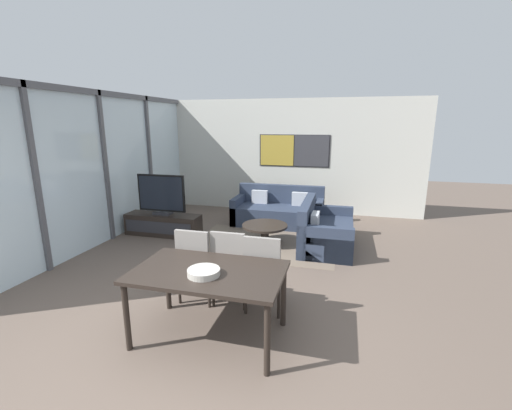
{
  "coord_description": "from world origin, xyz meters",
  "views": [
    {
      "loc": [
        1.5,
        -2.44,
        2.23
      ],
      "look_at": [
        0.17,
        2.68,
        0.95
      ],
      "focal_mm": 24.0,
      "sensor_mm": 36.0,
      "label": 1
    }
  ],
  "objects_px": {
    "dining_table": "(209,277)",
    "tv_console": "(163,225)",
    "dining_chair_centre": "(231,263)",
    "dining_chair_right": "(264,269)",
    "fruit_bowl": "(204,272)",
    "sofa_side": "(322,232)",
    "coffee_table": "(265,229)",
    "dining_chair_left": "(197,261)",
    "television": "(161,195)",
    "sofa_main": "(279,212)"
  },
  "relations": [
    {
      "from": "sofa_side",
      "to": "fruit_bowl",
      "type": "bearing_deg",
      "value": 163.35
    },
    {
      "from": "dining_table",
      "to": "tv_console",
      "type": "bearing_deg",
      "value": 126.86
    },
    {
      "from": "tv_console",
      "to": "dining_chair_centre",
      "type": "distance_m",
      "value": 3.15
    },
    {
      "from": "dining_chair_centre",
      "to": "fruit_bowl",
      "type": "bearing_deg",
      "value": -89.89
    },
    {
      "from": "dining_chair_centre",
      "to": "dining_chair_right",
      "type": "height_order",
      "value": "same"
    },
    {
      "from": "dining_chair_left",
      "to": "fruit_bowl",
      "type": "distance_m",
      "value": 0.94
    },
    {
      "from": "sofa_main",
      "to": "dining_chair_right",
      "type": "xyz_separation_m",
      "value": [
        0.53,
        -3.68,
        0.27
      ]
    },
    {
      "from": "sofa_side",
      "to": "dining_chair_centre",
      "type": "bearing_deg",
      "value": 157.95
    },
    {
      "from": "tv_console",
      "to": "television",
      "type": "height_order",
      "value": "television"
    },
    {
      "from": "dining_table",
      "to": "coffee_table",
      "type": "bearing_deg",
      "value": 91.89
    },
    {
      "from": "dining_table",
      "to": "dining_chair_left",
      "type": "height_order",
      "value": "dining_chair_left"
    },
    {
      "from": "sofa_side",
      "to": "dining_chair_left",
      "type": "distance_m",
      "value": 2.81
    },
    {
      "from": "sofa_main",
      "to": "fruit_bowl",
      "type": "relative_size",
      "value": 6.08
    },
    {
      "from": "dining_table",
      "to": "dining_chair_centre",
      "type": "bearing_deg",
      "value": 90.0
    },
    {
      "from": "television",
      "to": "sofa_side",
      "type": "xyz_separation_m",
      "value": [
        3.17,
        0.14,
        -0.55
      ]
    },
    {
      "from": "television",
      "to": "coffee_table",
      "type": "xyz_separation_m",
      "value": [
        2.11,
        0.01,
        -0.55
      ]
    },
    {
      "from": "dining_table",
      "to": "dining_chair_right",
      "type": "distance_m",
      "value": 0.79
    },
    {
      "from": "dining_chair_left",
      "to": "sofa_main",
      "type": "bearing_deg",
      "value": 84.7
    },
    {
      "from": "sofa_main",
      "to": "coffee_table",
      "type": "relative_size",
      "value": 2.31
    },
    {
      "from": "dining_chair_left",
      "to": "dining_chair_centre",
      "type": "relative_size",
      "value": 1.0
    },
    {
      "from": "coffee_table",
      "to": "dining_chair_left",
      "type": "bearing_deg",
      "value": -98.43
    },
    {
      "from": "sofa_side",
      "to": "fruit_bowl",
      "type": "relative_size",
      "value": 4.98
    },
    {
      "from": "coffee_table",
      "to": "fruit_bowl",
      "type": "height_order",
      "value": "fruit_bowl"
    },
    {
      "from": "television",
      "to": "coffee_table",
      "type": "distance_m",
      "value": 2.18
    },
    {
      "from": "television",
      "to": "fruit_bowl",
      "type": "relative_size",
      "value": 3.1
    },
    {
      "from": "television",
      "to": "dining_chair_centre",
      "type": "bearing_deg",
      "value": -45.32
    },
    {
      "from": "dining_chair_left",
      "to": "fruit_bowl",
      "type": "relative_size",
      "value": 3.02
    },
    {
      "from": "dining_table",
      "to": "fruit_bowl",
      "type": "distance_m",
      "value": 0.17
    },
    {
      "from": "tv_console",
      "to": "dining_table",
      "type": "height_order",
      "value": "dining_table"
    },
    {
      "from": "sofa_side",
      "to": "dining_chair_left",
      "type": "xyz_separation_m",
      "value": [
        -1.4,
        -2.42,
        0.27
      ]
    },
    {
      "from": "coffee_table",
      "to": "dining_chair_left",
      "type": "height_order",
      "value": "dining_chair_left"
    },
    {
      "from": "dining_table",
      "to": "fruit_bowl",
      "type": "xyz_separation_m",
      "value": [
        0.0,
        -0.12,
        0.12
      ]
    },
    {
      "from": "tv_console",
      "to": "sofa_main",
      "type": "bearing_deg",
      "value": 33.17
    },
    {
      "from": "fruit_bowl",
      "to": "dining_chair_centre",
      "type": "bearing_deg",
      "value": 90.11
    },
    {
      "from": "sofa_side",
      "to": "dining_chair_centre",
      "type": "height_order",
      "value": "dining_chair_centre"
    },
    {
      "from": "fruit_bowl",
      "to": "dining_table",
      "type": "bearing_deg",
      "value": 90.79
    },
    {
      "from": "coffee_table",
      "to": "dining_table",
      "type": "bearing_deg",
      "value": -88.11
    },
    {
      "from": "fruit_bowl",
      "to": "dining_chair_left",
      "type": "bearing_deg",
      "value": 119.04
    },
    {
      "from": "sofa_main",
      "to": "television",
      "type": "bearing_deg",
      "value": -146.85
    },
    {
      "from": "sofa_main",
      "to": "dining_chair_centre",
      "type": "bearing_deg",
      "value": -88.46
    },
    {
      "from": "television",
      "to": "dining_table",
      "type": "xyz_separation_m",
      "value": [
        2.21,
        -2.94,
        -0.14
      ]
    },
    {
      "from": "sofa_side",
      "to": "sofa_main",
      "type": "bearing_deg",
      "value": 40.55
    },
    {
      "from": "television",
      "to": "coffee_table",
      "type": "bearing_deg",
      "value": 0.26
    },
    {
      "from": "fruit_bowl",
      "to": "sofa_side",
      "type": "bearing_deg",
      "value": 73.35
    },
    {
      "from": "coffee_table",
      "to": "dining_chair_left",
      "type": "xyz_separation_m",
      "value": [
        -0.34,
        -2.29,
        0.26
      ]
    },
    {
      "from": "dining_table",
      "to": "sofa_side",
      "type": "bearing_deg",
      "value": 72.7
    },
    {
      "from": "tv_console",
      "to": "coffee_table",
      "type": "xyz_separation_m",
      "value": [
        2.11,
        0.01,
        0.07
      ]
    },
    {
      "from": "dining_table",
      "to": "dining_chair_left",
      "type": "relative_size",
      "value": 1.58
    },
    {
      "from": "dining_table",
      "to": "sofa_main",
      "type": "bearing_deg",
      "value": 91.29
    },
    {
      "from": "television",
      "to": "sofa_side",
      "type": "height_order",
      "value": "television"
    }
  ]
}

